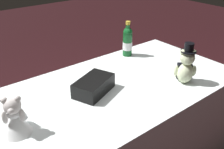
% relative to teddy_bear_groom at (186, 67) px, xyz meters
% --- Properties ---
extents(reception_table, '(1.88, 0.95, 0.78)m').
position_rel_teddy_bear_groom_xyz_m(reception_table, '(0.45, -0.26, -0.51)').
color(reception_table, white).
rests_on(reception_table, ground_plane).
extents(teddy_bear_groom, '(0.15, 0.15, 0.30)m').
position_rel_teddy_bear_groom_xyz_m(teddy_bear_groom, '(0.00, 0.00, 0.00)').
color(teddy_bear_groom, beige).
rests_on(teddy_bear_groom, reception_table).
extents(teddy_bear_bride, '(0.18, 0.21, 0.22)m').
position_rel_teddy_bear_groom_xyz_m(teddy_bear_bride, '(1.13, -0.21, -0.02)').
color(teddy_bear_bride, white).
rests_on(teddy_bear_bride, reception_table).
extents(champagne_bottle, '(0.08, 0.08, 0.30)m').
position_rel_teddy_bear_groom_xyz_m(champagne_bottle, '(0.00, -0.61, 0.01)').
color(champagne_bottle, '#135423').
rests_on(champagne_bottle, reception_table).
extents(gift_case_black, '(0.32, 0.26, 0.10)m').
position_rel_teddy_bear_groom_xyz_m(gift_case_black, '(0.59, -0.28, -0.07)').
color(gift_case_black, black).
rests_on(gift_case_black, reception_table).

